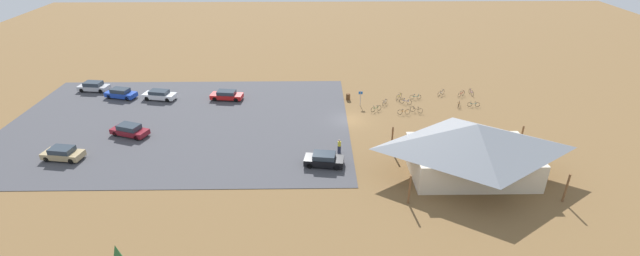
{
  "coord_description": "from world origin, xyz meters",
  "views": [
    {
      "loc": [
        4.56,
        52.04,
        25.15
      ],
      "look_at": [
        3.81,
        4.63,
        1.2
      ],
      "focal_mm": 24.76,
      "sensor_mm": 36.0,
      "label": 1
    }
  ],
  "objects_px": {
    "bicycle_teal_yard_center": "(474,104)",
    "car_white_near_entry": "(159,95)",
    "car_maroon_aisle_side": "(130,130)",
    "car_tan_front_row": "(63,153)",
    "bicycle_orange_back_row": "(459,104)",
    "bicycle_green_yard_left": "(376,109)",
    "trash_bin": "(348,97)",
    "bicycle_orange_edge_north": "(404,112)",
    "car_silver_end_stall": "(94,86)",
    "car_blue_back_corner": "(121,93)",
    "bicycle_red_near_porch": "(461,94)",
    "car_black_by_curb": "(324,159)",
    "visitor_at_bikes": "(339,146)",
    "bicycle_blue_lone_east": "(405,101)",
    "bicycle_white_yard_right": "(441,93)",
    "bicycle_purple_trailside": "(471,93)",
    "bicycle_silver_by_bin": "(385,102)",
    "bike_pavilion": "(474,146)",
    "car_red_second_row": "(227,95)",
    "bicycle_teal_mid_cluster": "(415,97)",
    "bicycle_black_lone_west": "(416,110)",
    "bicycle_yellow_yard_front": "(399,97)",
    "lot_sign": "(360,96)"
  },
  "relations": [
    {
      "from": "car_red_second_row",
      "to": "car_blue_back_corner",
      "type": "bearing_deg",
      "value": -3.17
    },
    {
      "from": "bicycle_silver_by_bin",
      "to": "car_silver_end_stall",
      "type": "xyz_separation_m",
      "value": [
        43.29,
        -5.87,
        0.39
      ]
    },
    {
      "from": "bicycle_blue_lone_east",
      "to": "bicycle_teal_yard_center",
      "type": "bearing_deg",
      "value": 173.28
    },
    {
      "from": "bicycle_orange_edge_north",
      "to": "car_silver_end_stall",
      "type": "xyz_separation_m",
      "value": [
        45.38,
        -9.09,
        0.38
      ]
    },
    {
      "from": "bicycle_green_yard_left",
      "to": "bicycle_white_yard_right",
      "type": "bearing_deg",
      "value": -152.23
    },
    {
      "from": "bicycle_orange_back_row",
      "to": "bicycle_green_yard_left",
      "type": "bearing_deg",
      "value": 6.33
    },
    {
      "from": "bicycle_silver_by_bin",
      "to": "visitor_at_bikes",
      "type": "relative_size",
      "value": 0.82
    },
    {
      "from": "bike_pavilion",
      "to": "car_white_near_entry",
      "type": "xyz_separation_m",
      "value": [
        38.52,
        -20.39,
        -2.53
      ]
    },
    {
      "from": "bicycle_teal_yard_center",
      "to": "car_white_near_entry",
      "type": "distance_m",
      "value": 44.76
    },
    {
      "from": "lot_sign",
      "to": "bicycle_white_yard_right",
      "type": "height_order",
      "value": "lot_sign"
    },
    {
      "from": "bicycle_orange_edge_north",
      "to": "car_white_near_entry",
      "type": "relative_size",
      "value": 0.36
    },
    {
      "from": "trash_bin",
      "to": "bicycle_orange_edge_north",
      "type": "relative_size",
      "value": 0.52
    },
    {
      "from": "bicycle_white_yard_right",
      "to": "car_black_by_curb",
      "type": "height_order",
      "value": "car_black_by_curb"
    },
    {
      "from": "bicycle_black_lone_west",
      "to": "car_red_second_row",
      "type": "xyz_separation_m",
      "value": [
        26.52,
        -4.76,
        0.34
      ]
    },
    {
      "from": "bike_pavilion",
      "to": "bicycle_black_lone_west",
      "type": "height_order",
      "value": "bike_pavilion"
    },
    {
      "from": "car_white_near_entry",
      "to": "car_maroon_aisle_side",
      "type": "bearing_deg",
      "value": 89.18
    },
    {
      "from": "bicycle_blue_lone_east",
      "to": "bicycle_teal_mid_cluster",
      "type": "distance_m",
      "value": 2.46
    },
    {
      "from": "lot_sign",
      "to": "car_tan_front_row",
      "type": "xyz_separation_m",
      "value": [
        34.26,
        14.25,
        -0.65
      ]
    },
    {
      "from": "bicycle_orange_back_row",
      "to": "bicycle_teal_mid_cluster",
      "type": "distance_m",
      "value": 6.16
    },
    {
      "from": "bicycle_yellow_yard_front",
      "to": "bicycle_orange_edge_north",
      "type": "xyz_separation_m",
      "value": [
        0.28,
        5.34,
        0.02
      ]
    },
    {
      "from": "bicycle_white_yard_right",
      "to": "car_silver_end_stall",
      "type": "bearing_deg",
      "value": -2.77
    },
    {
      "from": "lot_sign",
      "to": "bicycle_orange_edge_north",
      "type": "bearing_deg",
      "value": 151.2
    },
    {
      "from": "bicycle_purple_trailside",
      "to": "car_tan_front_row",
      "type": "bearing_deg",
      "value": 19.22
    },
    {
      "from": "car_white_near_entry",
      "to": "trash_bin",
      "type": "bearing_deg",
      "value": 179.1
    },
    {
      "from": "car_black_by_curb",
      "to": "visitor_at_bikes",
      "type": "xyz_separation_m",
      "value": [
        -1.79,
        -2.65,
        0.14
      ]
    },
    {
      "from": "bicycle_white_yard_right",
      "to": "bicycle_purple_trailside",
      "type": "height_order",
      "value": "bicycle_white_yard_right"
    },
    {
      "from": "bicycle_blue_lone_east",
      "to": "visitor_at_bikes",
      "type": "bearing_deg",
      "value": 53.62
    },
    {
      "from": "trash_bin",
      "to": "bicycle_teal_yard_center",
      "type": "distance_m",
      "value": 17.59
    },
    {
      "from": "bicycle_purple_trailside",
      "to": "car_tan_front_row",
      "type": "relative_size",
      "value": 0.4
    },
    {
      "from": "bicycle_blue_lone_east",
      "to": "car_tan_front_row",
      "type": "height_order",
      "value": "car_tan_front_row"
    },
    {
      "from": "lot_sign",
      "to": "bicycle_teal_yard_center",
      "type": "xyz_separation_m",
      "value": [
        -15.82,
        0.68,
        -1.06
      ]
    },
    {
      "from": "car_maroon_aisle_side",
      "to": "car_tan_front_row",
      "type": "distance_m",
      "value": 7.67
    },
    {
      "from": "bicycle_teal_mid_cluster",
      "to": "visitor_at_bikes",
      "type": "distance_m",
      "value": 19.56
    },
    {
      "from": "bicycle_orange_edge_north",
      "to": "car_blue_back_corner",
      "type": "relative_size",
      "value": 0.37
    },
    {
      "from": "bike_pavilion",
      "to": "car_red_second_row",
      "type": "height_order",
      "value": "bike_pavilion"
    },
    {
      "from": "trash_bin",
      "to": "bicycle_orange_back_row",
      "type": "xyz_separation_m",
      "value": [
        -15.31,
        2.74,
        -0.11
      ]
    },
    {
      "from": "bicycle_teal_mid_cluster",
      "to": "bicycle_blue_lone_east",
      "type": "bearing_deg",
      "value": 43.51
    },
    {
      "from": "visitor_at_bikes",
      "to": "bicycle_silver_by_bin",
      "type": "bearing_deg",
      "value": -118.0
    },
    {
      "from": "bicycle_yellow_yard_front",
      "to": "bicycle_silver_by_bin",
      "type": "distance_m",
      "value": 3.18
    },
    {
      "from": "trash_bin",
      "to": "bicycle_green_yard_left",
      "type": "relative_size",
      "value": 0.58
    },
    {
      "from": "trash_bin",
      "to": "car_blue_back_corner",
      "type": "height_order",
      "value": "car_blue_back_corner"
    },
    {
      "from": "car_silver_end_stall",
      "to": "bicycle_yellow_yard_front",
      "type": "bearing_deg",
      "value": 175.3
    },
    {
      "from": "bike_pavilion",
      "to": "bicycle_black_lone_west",
      "type": "bearing_deg",
      "value": -81.6
    },
    {
      "from": "car_blue_back_corner",
      "to": "bicycle_red_near_porch",
      "type": "bearing_deg",
      "value": 179.89
    },
    {
      "from": "car_white_near_entry",
      "to": "bicycle_silver_by_bin",
      "type": "bearing_deg",
      "value": 175.81
    },
    {
      "from": "lot_sign",
      "to": "bicycle_white_yard_right",
      "type": "xyz_separation_m",
      "value": [
        -12.35,
        -3.5,
        -1.04
      ]
    },
    {
      "from": "lot_sign",
      "to": "visitor_at_bikes",
      "type": "height_order",
      "value": "lot_sign"
    },
    {
      "from": "car_blue_back_corner",
      "to": "car_tan_front_row",
      "type": "xyz_separation_m",
      "value": [
        -0.36,
        17.42,
        -0.0
      ]
    },
    {
      "from": "bicycle_yellow_yard_front",
      "to": "car_tan_front_row",
      "type": "bearing_deg",
      "value": 22.37
    },
    {
      "from": "bicycle_purple_trailside",
      "to": "bicycle_teal_mid_cluster",
      "type": "relative_size",
      "value": 1.06
    }
  ]
}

